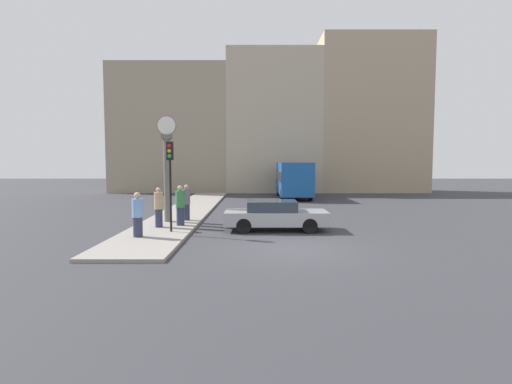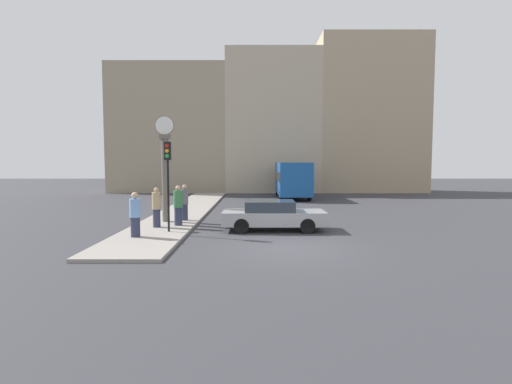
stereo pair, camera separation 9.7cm
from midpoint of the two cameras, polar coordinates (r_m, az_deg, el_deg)
ground_plane at (r=14.16m, az=4.75°, el=-8.10°), size 120.00×120.00×0.00m
sidewalk_corner at (r=25.33m, az=-9.91°, el=-2.52°), size 2.84×26.03×0.13m
building_row at (r=41.48m, az=2.47°, el=9.90°), size 31.73×5.00×15.56m
sedan_car at (r=17.77m, az=2.30°, el=-3.32°), size 4.53×1.81×1.33m
bus_distant at (r=34.00m, az=5.03°, el=2.03°), size 2.56×7.69×3.00m
traffic_light_near at (r=16.98m, az=-12.59°, el=3.44°), size 0.26×0.24×3.75m
street_clock at (r=19.93m, az=-12.96°, el=2.99°), size 0.94×0.46×5.15m
pedestrian_tan_coat at (r=18.39m, az=-14.15°, el=-2.16°), size 0.39×0.39×1.78m
pedestrian_blue_stripe at (r=16.22m, az=-16.99°, el=-3.16°), size 0.42×0.42×1.75m
pedestrian_grey_jacket at (r=20.29m, az=-10.30°, el=-1.48°), size 0.36×0.36×1.79m
pedestrian_green_hoodie at (r=18.70m, az=-11.18°, el=-1.93°), size 0.42×0.42×1.84m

